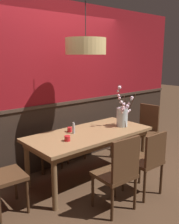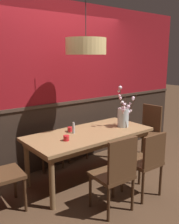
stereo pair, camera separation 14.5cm
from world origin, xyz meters
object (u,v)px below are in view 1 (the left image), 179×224
(candle_holder_nearer_center, at_px, (70,129))
(condiment_bottle, at_px, (74,128))
(chair_head_east_end, at_px, (145,128))
(pendant_lamp, at_px, (86,46))
(dining_table, at_px, (90,138))
(chair_far_side_right, at_px, (69,129))
(chair_far_side_left, at_px, (44,138))
(chair_near_side_right, at_px, (147,159))
(chair_head_west_end, at_px, (0,173))
(vase_with_blossoms, at_px, (122,116))
(candle_holder_nearer_edge, at_px, (67,138))
(chair_near_side_left, at_px, (119,171))

(candle_holder_nearer_center, height_order, condiment_bottle, condiment_bottle)
(chair_head_east_end, relative_size, pendant_lamp, 1.15)
(dining_table, xyz_separation_m, chair_far_side_right, (0.26, 0.87, -0.11))
(chair_far_side_left, bearing_deg, chair_far_side_right, 5.28)
(candle_holder_nearer_center, relative_size, condiment_bottle, 0.46)
(chair_near_side_right, distance_m, chair_head_west_end, 1.84)
(chair_near_side_right, xyz_separation_m, vase_with_blossoms, (0.35, 0.76, 0.40))
(vase_with_blossoms, distance_m, candle_holder_nearer_edge, 1.10)
(chair_far_side_right, distance_m, chair_near_side_right, 1.72)
(chair_head_east_end, bearing_deg, candle_holder_nearer_center, 172.49)
(chair_head_east_end, xyz_separation_m, condiment_bottle, (-1.58, 0.11, 0.28))
(vase_with_blossoms, bearing_deg, condiment_bottle, 165.92)
(chair_near_side_right, height_order, chair_head_east_end, chair_head_east_end)
(candle_holder_nearer_center, bearing_deg, chair_head_west_end, -170.38)
(condiment_bottle, bearing_deg, candle_holder_nearer_center, 88.26)
(chair_far_side_left, bearing_deg, chair_near_side_right, -71.66)
(chair_near_side_left, bearing_deg, candle_holder_nearer_edge, 103.54)
(candle_holder_nearer_center, relative_size, pendant_lamp, 0.09)
(condiment_bottle, bearing_deg, vase_with_blossoms, -14.08)
(dining_table, xyz_separation_m, chair_head_west_end, (-1.36, 0.02, -0.14))
(chair_near_side_right, bearing_deg, chair_far_side_right, 90.25)
(chair_far_side_right, distance_m, pendant_lamp, 1.65)
(chair_head_west_end, xyz_separation_m, condiment_bottle, (1.15, 0.10, 0.30))
(chair_head_east_end, bearing_deg, chair_far_side_left, 153.96)
(dining_table, distance_m, chair_head_east_end, 1.38)
(chair_near_side_left, relative_size, chair_head_west_end, 1.05)
(dining_table, height_order, vase_with_blossoms, vase_with_blossoms)
(chair_near_side_left, height_order, chair_head_east_end, chair_head_east_end)
(candle_holder_nearer_center, xyz_separation_m, candle_holder_nearer_edge, (-0.27, -0.31, 0.00))
(candle_holder_nearer_edge, bearing_deg, chair_head_east_end, 3.32)
(candle_holder_nearer_center, bearing_deg, chair_far_side_left, 97.93)
(chair_near_side_left, relative_size, condiment_bottle, 5.80)
(chair_near_side_right, xyz_separation_m, chair_near_side_left, (-0.56, -0.01, 0.02))
(chair_near_side_left, distance_m, pendant_lamp, 1.76)
(chair_far_side_right, relative_size, candle_holder_nearer_edge, 11.59)
(chair_far_side_right, bearing_deg, chair_far_side_left, -174.72)
(chair_far_side_right, xyz_separation_m, chair_near_side_right, (0.01, -1.72, -0.03))
(vase_with_blossoms, relative_size, pendant_lamp, 0.80)
(chair_head_west_end, bearing_deg, chair_far_side_left, 36.79)
(candle_holder_nearer_edge, xyz_separation_m, pendant_lamp, (0.49, 0.19, 1.20))
(chair_near_side_right, relative_size, chair_head_west_end, 0.99)
(chair_far_side_left, distance_m, candle_holder_nearer_center, 0.66)
(pendant_lamp, bearing_deg, chair_far_side_left, 112.42)
(chair_far_side_left, bearing_deg, dining_table, -70.61)
(dining_table, height_order, chair_far_side_left, chair_far_side_left)
(candle_holder_nearer_center, xyz_separation_m, pendant_lamp, (0.21, -0.12, 1.20))
(dining_table, bearing_deg, pendant_lamp, 83.72)
(chair_head_west_end, xyz_separation_m, vase_with_blossoms, (1.97, -0.11, 0.39))
(chair_far_side_right, height_order, condiment_bottle, chair_far_side_right)
(chair_head_east_end, xyz_separation_m, chair_head_west_end, (-2.73, 0.01, -0.02))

